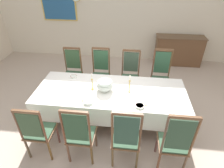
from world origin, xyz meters
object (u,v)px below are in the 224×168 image
at_px(bowl_near_left, 88,102).
at_px(spoon_secondary, 146,106).
at_px(dining_table, 111,93).
at_px(chair_south_b, 80,134).
at_px(chair_south_d, 175,142).
at_px(chair_north_b, 101,72).
at_px(chair_south_a, 37,130).
at_px(sideboard, 178,50).
at_px(chair_north_a, 73,71).
at_px(candlestick_east, 129,85).
at_px(bowl_far_left, 74,77).
at_px(chair_north_c, 130,74).
at_px(chair_south_c, 126,137).
at_px(spoon_primary, 82,101).
at_px(chair_north_d, 161,75).
at_px(soup_tureen, 105,85).
at_px(framed_painting, 59,4).
at_px(candlestick_west, 92,83).
at_px(bowl_near_right, 140,106).

relative_size(bowl_near_left, spoon_secondary, 0.95).
bearing_deg(dining_table, chair_south_b, -110.70).
height_order(dining_table, chair_south_d, chair_south_d).
bearing_deg(spoon_secondary, chair_north_b, 119.31).
distance_m(chair_south_a, spoon_secondary, 1.81).
bearing_deg(sideboard, chair_north_b, 40.10).
bearing_deg(chair_north_a, candlestick_east, 145.59).
bearing_deg(chair_north_a, bowl_far_left, 110.88).
xyz_separation_m(candlestick_east, bowl_near_left, (-0.69, -0.42, -0.12)).
relative_size(dining_table, chair_north_c, 2.51).
distance_m(chair_south_b, chair_south_c, 0.71).
distance_m(dining_table, chair_south_d, 1.43).
xyz_separation_m(chair_south_d, candlestick_east, (-0.71, 0.96, 0.29)).
bearing_deg(spoon_secondary, sideboard, 62.55).
height_order(chair_south_a, spoon_secondary, chair_south_a).
bearing_deg(spoon_primary, sideboard, 59.74).
bearing_deg(chair_south_d, chair_north_d, 90.00).
height_order(chair_south_a, chair_south_b, chair_south_b).
bearing_deg(chair_south_c, candlestick_east, 89.91).
xyz_separation_m(soup_tureen, framed_painting, (-1.86, 3.03, 0.83)).
height_order(chair_north_c, candlestick_east, chair_north_c).
relative_size(dining_table, bowl_far_left, 19.70).
relative_size(chair_north_b, soup_tureen, 3.57).
xyz_separation_m(chair_south_a, chair_south_b, (0.69, -0.00, 0.02)).
bearing_deg(chair_north_d, chair_north_b, 0.09).
height_order(chair_north_d, bowl_near_left, chair_north_d).
bearing_deg(framed_painting, chair_south_c, -59.84).
bearing_deg(dining_table, spoon_secondary, -30.92).
height_order(chair_south_a, bowl_near_left, chair_south_a).
distance_m(candlestick_west, bowl_far_left, 0.62).
relative_size(chair_north_c, bowl_far_left, 7.85).
bearing_deg(bowl_near_left, spoon_secondary, 1.90).
bearing_deg(chair_north_d, candlestick_west, 34.41).
height_order(bowl_near_left, bowl_near_right, bowl_near_left).
height_order(chair_south_d, bowl_far_left, chair_south_d).
bearing_deg(chair_south_d, chair_south_b, 179.86).
height_order(dining_table, framed_painting, framed_painting).
distance_m(candlestick_east, framed_painting, 3.91).
xyz_separation_m(chair_north_c, bowl_near_right, (0.19, -1.38, 0.19)).
bearing_deg(sideboard, chair_south_a, 52.68).
bearing_deg(bowl_near_left, soup_tureen, 61.56).
xyz_separation_m(chair_north_a, spoon_primary, (0.60, -1.36, 0.19)).
relative_size(chair_south_a, chair_north_b, 0.94).
bearing_deg(chair_south_a, chair_south_b, -0.33).
xyz_separation_m(chair_south_a, chair_south_c, (1.40, -0.01, 0.04)).
relative_size(chair_north_a, candlestick_west, 3.30).
height_order(chair_north_b, chair_north_d, chair_north_d).
height_order(chair_south_a, chair_south_c, chair_south_c).
bearing_deg(chair_north_b, framed_painting, -52.11).
xyz_separation_m(chair_south_a, candlestick_east, (1.40, 0.96, 0.34)).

